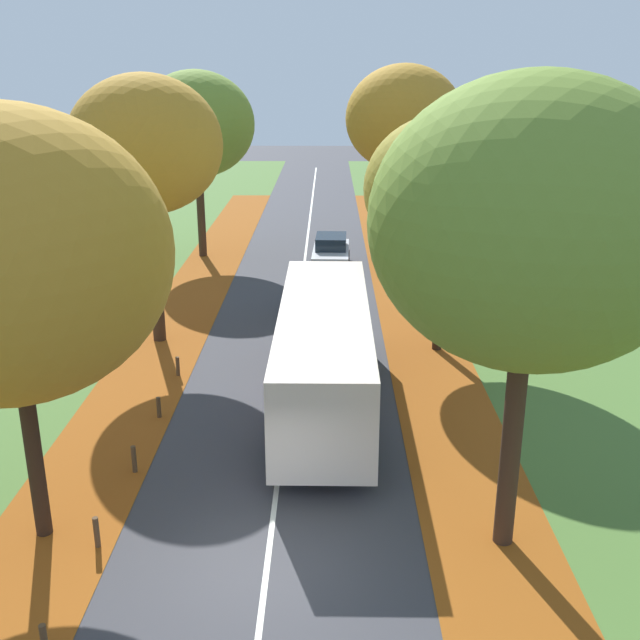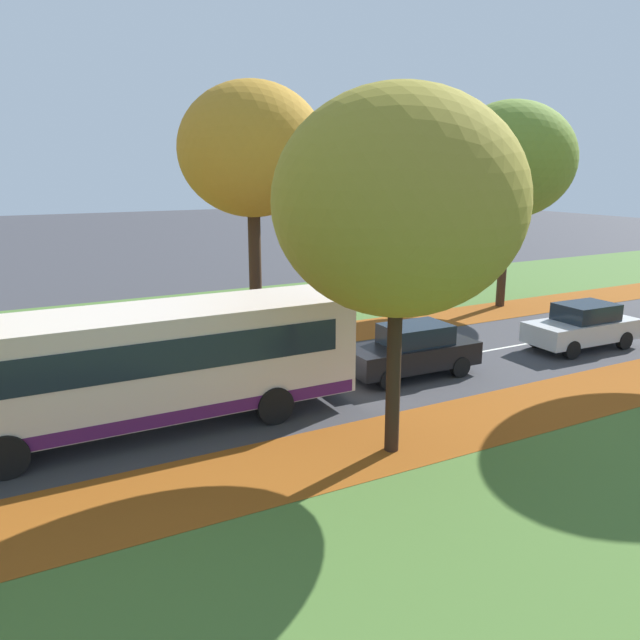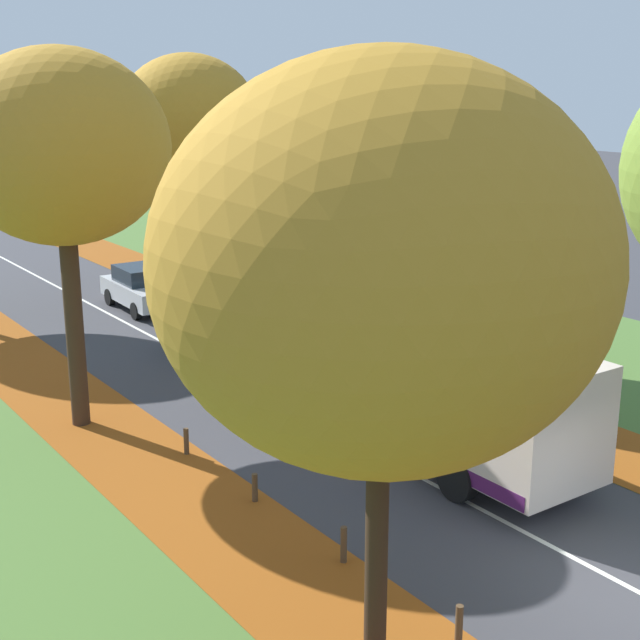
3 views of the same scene
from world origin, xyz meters
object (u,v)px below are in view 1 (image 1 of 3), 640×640
(bollard_third, at_px, (134,459))
(bus, at_px, (324,351))
(tree_right_mid, at_px, (404,119))
(tree_left_nearest, at_px, (6,255))
(tree_left_near, at_px, (146,146))
(bollard_fourth, at_px, (159,407))
(car_silver_following, at_px, (331,252))
(bollard_second, at_px, (97,532))
(car_black_lead, at_px, (321,296))
(tree_right_nearest, at_px, (532,224))
(tree_left_mid, at_px, (196,124))
(tree_right_near, at_px, (445,189))
(bollard_fifth, at_px, (178,366))
(bollard_nearest, at_px, (44,640))

(bollard_third, xyz_separation_m, bus, (4.59, 3.82, 1.35))
(tree_right_mid, xyz_separation_m, bollard_third, (-8.34, -21.54, -6.54))
(tree_left_nearest, bearing_deg, tree_left_near, 90.30)
(bollard_third, relative_size, bollard_fourth, 1.14)
(tree_right_mid, bearing_deg, car_silver_following, -145.66)
(bollard_second, xyz_separation_m, car_black_lead, (4.43, 14.94, 0.47))
(tree_left_nearest, relative_size, car_black_lead, 2.09)
(tree_left_near, xyz_separation_m, bollard_fourth, (1.32, -6.23, -6.55))
(tree_left_nearest, bearing_deg, bollard_third, 62.48)
(bollard_third, relative_size, bus, 0.07)
(bollard_fourth, xyz_separation_m, car_black_lead, (4.45, 8.99, 0.50))
(tree_right_nearest, relative_size, bollard_third, 13.36)
(car_silver_following, bearing_deg, tree_left_mid, 159.09)
(tree_right_nearest, relative_size, bollard_second, 13.56)
(tree_left_near, distance_m, bus, 9.54)
(tree_right_near, relative_size, tree_right_mid, 0.84)
(tree_right_nearest, xyz_separation_m, bollard_second, (-8.38, -0.29, -6.36))
(tree_right_near, distance_m, bollard_second, 15.14)
(bollard_second, bearing_deg, tree_right_nearest, 2.00)
(tree_left_near, relative_size, bollard_fourth, 14.93)
(bollard_third, bearing_deg, tree_right_mid, 68.84)
(tree_right_nearest, bearing_deg, tree_left_mid, 112.62)
(bollard_fifth, bearing_deg, tree_right_mid, 61.62)
(bollard_fifth, xyz_separation_m, car_black_lead, (4.48, 6.02, 0.49))
(tree_right_near, xyz_separation_m, tree_right_mid, (-0.15, 13.14, 1.32))
(tree_left_near, xyz_separation_m, bus, (5.95, -5.39, -5.16))
(tree_left_near, xyz_separation_m, bollard_second, (1.33, -12.18, -6.51))
(bollard_nearest, height_order, car_silver_following, car_silver_following)
(bollard_nearest, relative_size, bus, 0.06)
(bollard_fifth, xyz_separation_m, bus, (4.67, -2.13, 1.38))
(tree_left_mid, height_order, bollard_second, tree_left_mid)
(bollard_nearest, xyz_separation_m, bollard_fourth, (-0.00, 8.93, 0.00))
(tree_left_mid, height_order, bus, tree_left_mid)
(tree_right_mid, distance_m, car_silver_following, 7.42)
(tree_left_mid, distance_m, bollard_nearest, 28.38)
(tree_left_mid, xyz_separation_m, bollard_second, (1.76, -24.64, -6.26))
(tree_left_mid, relative_size, bollard_nearest, 15.17)
(tree_left_near, height_order, bollard_nearest, tree_left_near)
(tree_right_mid, bearing_deg, car_black_lead, -112.36)
(bollard_nearest, xyz_separation_m, bollard_second, (0.01, 2.98, 0.04))
(tree_left_near, bearing_deg, bollard_second, -83.75)
(tree_left_mid, bearing_deg, bollard_fourth, -84.66)
(tree_right_near, height_order, car_silver_following, tree_right_near)
(tree_right_near, height_order, bollard_fifth, tree_right_near)
(bollard_second, bearing_deg, tree_right_mid, 71.14)
(tree_left_mid, bearing_deg, tree_left_nearest, -88.85)
(bollard_nearest, xyz_separation_m, car_black_lead, (4.44, 17.92, 0.51))
(tree_left_mid, bearing_deg, tree_right_near, -52.24)
(bollard_nearest, distance_m, bollard_second, 2.98)
(bollard_nearest, bearing_deg, tree_right_nearest, 21.28)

